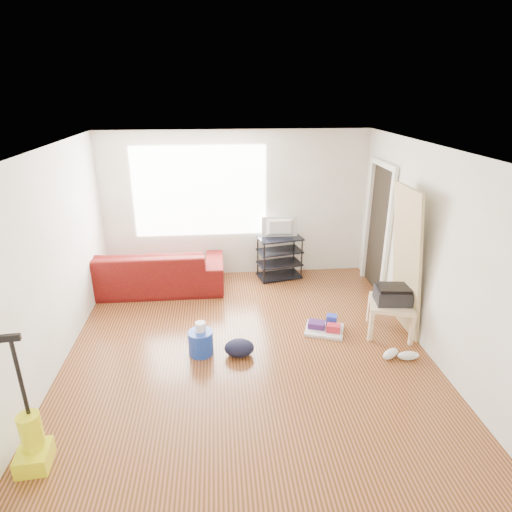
{
  "coord_description": "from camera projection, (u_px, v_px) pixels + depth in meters",
  "views": [
    {
      "loc": [
        -0.32,
        -4.6,
        3.12
      ],
      "look_at": [
        0.16,
        0.6,
        1.06
      ],
      "focal_mm": 30.0,
      "sensor_mm": 36.0,
      "label": 1
    }
  ],
  "objects": [
    {
      "name": "room",
      "position": [
        252.0,
        255.0,
        5.11
      ],
      "size": [
        4.51,
        5.01,
        2.51
      ],
      "color": "#47290C",
      "rests_on": "ground"
    },
    {
      "name": "sofa",
      "position": [
        151.0,
        289.0,
        7.11
      ],
      "size": [
        2.42,
        0.94,
        0.71
      ],
      "primitive_type": "imported",
      "rotation": [
        0.0,
        0.0,
        3.14
      ],
      "color": "#4E040E",
      "rests_on": "ground"
    },
    {
      "name": "tv_stand",
      "position": [
        280.0,
        257.0,
        7.41
      ],
      "size": [
        0.81,
        0.57,
        0.74
      ],
      "rotation": [
        0.0,
        0.0,
        0.21
      ],
      "color": "black",
      "rests_on": "ground"
    },
    {
      "name": "tv",
      "position": [
        280.0,
        228.0,
        7.21
      ],
      "size": [
        0.61,
        0.08,
        0.35
      ],
      "primitive_type": "imported",
      "rotation": [
        0.0,
        0.0,
        3.14
      ],
      "color": "black",
      "rests_on": "tv_stand"
    },
    {
      "name": "side_table",
      "position": [
        391.0,
        307.0,
        5.71
      ],
      "size": [
        0.7,
        0.7,
        0.46
      ],
      "rotation": [
        0.0,
        0.0,
        -0.3
      ],
      "color": "beige",
      "rests_on": "ground"
    },
    {
      "name": "printer",
      "position": [
        393.0,
        295.0,
        5.64
      ],
      "size": [
        0.49,
        0.39,
        0.24
      ],
      "rotation": [
        0.0,
        0.0,
        -0.12
      ],
      "color": "black",
      "rests_on": "side_table"
    },
    {
      "name": "bucket",
      "position": [
        201.0,
        353.0,
        5.38
      ],
      "size": [
        0.36,
        0.36,
        0.31
      ],
      "primitive_type": "cylinder",
      "rotation": [
        0.0,
        0.0,
        -0.16
      ],
      "color": "#183BAF",
      "rests_on": "ground"
    },
    {
      "name": "toilet_paper",
      "position": [
        201.0,
        338.0,
        5.33
      ],
      "size": [
        0.13,
        0.13,
        0.12
      ],
      "primitive_type": "cylinder",
      "color": "white",
      "rests_on": "bucket"
    },
    {
      "name": "cleaning_tray",
      "position": [
        325.0,
        327.0,
        5.87
      ],
      "size": [
        0.61,
        0.55,
        0.18
      ],
      "rotation": [
        0.0,
        0.0,
        -0.34
      ],
      "color": "silver",
      "rests_on": "ground"
    },
    {
      "name": "backpack",
      "position": [
        239.0,
        355.0,
        5.35
      ],
      "size": [
        0.39,
        0.32,
        0.2
      ],
      "primitive_type": "ellipsoid",
      "rotation": [
        0.0,
        0.0,
        -0.05
      ],
      "color": "black",
      "rests_on": "ground"
    },
    {
      "name": "sneakers",
      "position": [
        399.0,
        355.0,
        5.26
      ],
      "size": [
        0.48,
        0.25,
        0.11
      ],
      "rotation": [
        0.0,
        0.0,
        0.16
      ],
      "color": "silver",
      "rests_on": "ground"
    },
    {
      "name": "vacuum",
      "position": [
        32.0,
        442.0,
        3.72
      ],
      "size": [
        0.29,
        0.33,
        1.29
      ],
      "rotation": [
        0.0,
        0.0,
        0.08
      ],
      "color": "yellow",
      "rests_on": "ground"
    },
    {
      "name": "door_panel",
      "position": [
        397.0,
        327.0,
        5.97
      ],
      "size": [
        0.25,
        0.8,
        1.99
      ],
      "primitive_type": "cube",
      "rotation": [
        0.0,
        -0.1,
        0.0
      ],
      "color": "tan",
      "rests_on": "ground"
    }
  ]
}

